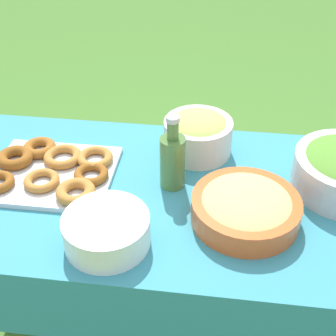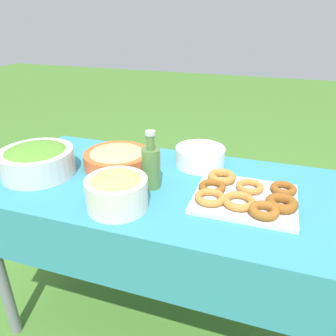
{
  "view_description": "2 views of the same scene",
  "coord_description": "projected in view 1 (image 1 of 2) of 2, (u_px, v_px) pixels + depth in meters",
  "views": [
    {
      "loc": [
        0.16,
        -1.03,
        1.65
      ],
      "look_at": [
        0.02,
        0.06,
        0.81
      ],
      "focal_mm": 50.0,
      "sensor_mm": 36.0,
      "label": 1
    },
    {
      "loc": [
        -0.39,
        1.1,
        1.41
      ],
      "look_at": [
        -0.01,
        -0.04,
        0.82
      ],
      "focal_mm": 35.0,
      "sensor_mm": 36.0,
      "label": 2
    }
  ],
  "objects": [
    {
      "name": "donut_platter",
      "position": [
        53.0,
        170.0,
        1.41
      ],
      "size": [
        0.4,
        0.35,
        0.05
      ],
      "color": "silver",
      "rests_on": "picnic_table"
    },
    {
      "name": "fruit_bowl",
      "position": [
        198.0,
        133.0,
        1.48
      ],
      "size": [
        0.22,
        0.22,
        0.13
      ],
      "color": "silver",
      "rests_on": "picnic_table"
    },
    {
      "name": "olive_oil_bottle",
      "position": [
        173.0,
        159.0,
        1.33
      ],
      "size": [
        0.07,
        0.07,
        0.23
      ],
      "color": "#4C7238",
      "rests_on": "picnic_table"
    },
    {
      "name": "plate_stack",
      "position": [
        107.0,
        231.0,
        1.17
      ],
      "size": [
        0.22,
        0.22,
        0.08
      ],
      "color": "white",
      "rests_on": "picnic_table"
    },
    {
      "name": "pasta_bowl",
      "position": [
        246.0,
        207.0,
        1.24
      ],
      "size": [
        0.29,
        0.29,
        0.09
      ],
      "color": "#E05B28",
      "rests_on": "picnic_table"
    },
    {
      "name": "picnic_table",
      "position": [
        159.0,
        218.0,
        1.43
      ],
      "size": [
        1.43,
        0.71,
        0.77
      ],
      "color": "teal",
      "rests_on": "ground_plane"
    }
  ]
}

